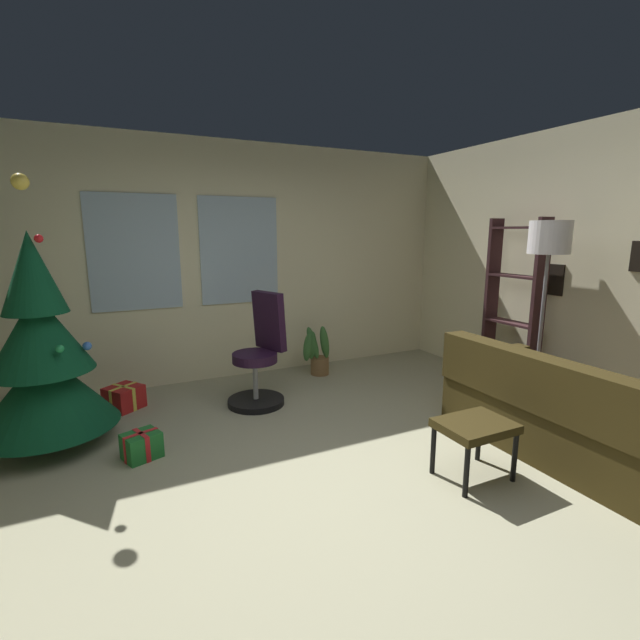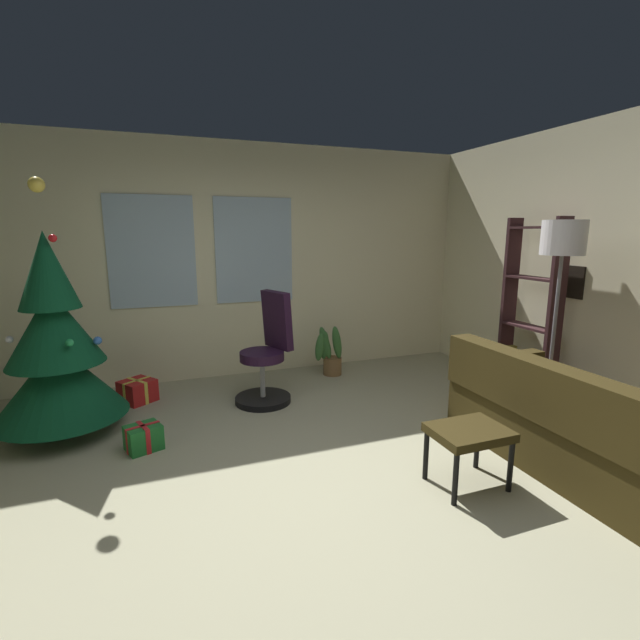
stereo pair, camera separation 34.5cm
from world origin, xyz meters
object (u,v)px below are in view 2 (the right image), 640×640
object	(u,v)px
couch	(614,437)
gift_box_green	(144,438)
office_chair	(267,359)
potted_plant	(329,353)
footstool	(469,436)
gift_box_red	(138,391)
floor_lamp	(562,255)
holiday_tree	(56,352)
bookshelf	(529,323)

from	to	relation	value
couch	gift_box_green	distance (m)	3.48
office_chair	potted_plant	xyz separation A→B (m)	(0.89, 0.55, -0.17)
potted_plant	footstool	bearing A→B (deg)	-89.83
gift_box_red	office_chair	bearing A→B (deg)	-19.39
floor_lamp	office_chair	bearing A→B (deg)	145.23
holiday_tree	gift_box_green	xyz separation A→B (m)	(0.64, -0.55, -0.62)
bookshelf	office_chair	bearing A→B (deg)	162.66
couch	floor_lamp	xyz separation A→B (m)	(0.19, 0.75, 1.23)
couch	gift_box_green	world-z (taller)	couch
gift_box_green	bookshelf	distance (m)	3.78
holiday_tree	gift_box_red	xyz separation A→B (m)	(0.56, 0.56, -0.61)
gift_box_green	potted_plant	bearing A→B (deg)	30.66
floor_lamp	gift_box_red	bearing A→B (deg)	150.42
couch	office_chair	world-z (taller)	office_chair
gift_box_red	potted_plant	world-z (taller)	potted_plant
gift_box_red	bookshelf	world-z (taller)	bookshelf
office_chair	floor_lamp	size ratio (longest dim) A/B	0.62
office_chair	potted_plant	distance (m)	1.05
holiday_tree	potted_plant	distance (m)	2.81
gift_box_green	potted_plant	distance (m)	2.40
couch	office_chair	size ratio (longest dim) A/B	1.88
holiday_tree	footstool	bearing A→B (deg)	-34.44
gift_box_red	floor_lamp	size ratio (longest dim) A/B	0.23
gift_box_red	holiday_tree	bearing A→B (deg)	-135.14
potted_plant	couch	bearing A→B (deg)	-69.23
footstool	bookshelf	world-z (taller)	bookshelf
couch	footstool	distance (m)	1.07
couch	bookshelf	distance (m)	1.63
footstool	potted_plant	size ratio (longest dim) A/B	0.79
bookshelf	floor_lamp	distance (m)	1.08
gift_box_red	potted_plant	size ratio (longest dim) A/B	0.65
footstool	floor_lamp	size ratio (longest dim) A/B	0.28
holiday_tree	potted_plant	bearing A→B (deg)	13.93
gift_box_green	office_chair	bearing A→B (deg)	29.89
couch	bookshelf	xyz separation A→B (m)	(0.61, 1.43, 0.49)
gift_box_red	gift_box_green	size ratio (longest dim) A/B	1.30
gift_box_red	potted_plant	distance (m)	2.14
gift_box_green	office_chair	size ratio (longest dim) A/B	0.28
gift_box_red	gift_box_green	xyz separation A→B (m)	(0.07, -1.11, -0.01)
holiday_tree	gift_box_green	distance (m)	1.05
footstool	floor_lamp	bearing A→B (deg)	22.22
footstool	office_chair	world-z (taller)	office_chair
couch	holiday_tree	distance (m)	4.32
potted_plant	office_chair	bearing A→B (deg)	-148.34
gift_box_red	gift_box_green	bearing A→B (deg)	-86.25
office_chair	couch	bearing A→B (deg)	-48.96
office_chair	bookshelf	bearing A→B (deg)	-17.34
gift_box_red	floor_lamp	bearing A→B (deg)	-29.58
gift_box_green	office_chair	world-z (taller)	office_chair
footstool	gift_box_red	size ratio (longest dim) A/B	1.22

